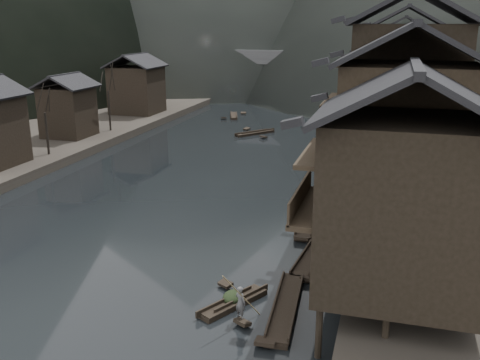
% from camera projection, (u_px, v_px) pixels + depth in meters
% --- Properties ---
extents(water, '(300.00, 300.00, 0.00)m').
position_uv_depth(water, '(133.00, 235.00, 36.79)').
color(water, black).
rests_on(water, ground).
extents(left_bank, '(40.00, 200.00, 1.20)m').
position_uv_depth(left_bank, '(47.00, 113.00, 82.76)').
color(left_bank, '#2D2823').
rests_on(left_bank, ground).
extents(stilt_houses, '(9.00, 67.60, 16.41)m').
position_uv_depth(stilt_houses, '(404.00, 81.00, 47.59)').
color(stilt_houses, black).
rests_on(stilt_houses, ground).
extents(left_houses, '(8.10, 53.20, 8.73)m').
position_uv_depth(left_houses, '(46.00, 101.00, 59.16)').
color(left_houses, black).
rests_on(left_houses, left_bank).
extents(moored_sampans, '(2.87, 73.09, 0.47)m').
position_uv_depth(moored_sampans, '(345.00, 156.00, 57.58)').
color(moored_sampans, black).
rests_on(moored_sampans, water).
extents(midriver_boats, '(17.56, 32.56, 0.45)m').
position_uv_depth(midriver_boats, '(277.00, 117.00, 81.00)').
color(midriver_boats, black).
rests_on(midriver_boats, water).
extents(stone_bridge, '(40.00, 6.00, 9.00)m').
position_uv_depth(stone_bridge, '(306.00, 71.00, 101.66)').
color(stone_bridge, '#4C4C4F').
rests_on(stone_bridge, ground).
extents(hero_sampan, '(2.91, 4.37, 0.43)m').
position_uv_depth(hero_sampan, '(233.00, 302.00, 27.64)').
color(hero_sampan, black).
rests_on(hero_sampan, water).
extents(cargo_heap, '(1.01, 1.32, 0.60)m').
position_uv_depth(cargo_heap, '(232.00, 291.00, 27.69)').
color(cargo_heap, black).
rests_on(cargo_heap, hero_sampan).
extents(boatman, '(0.74, 0.67, 1.71)m').
position_uv_depth(boatman, '(240.00, 298.00, 25.84)').
color(boatman, '#555557').
rests_on(boatman, hero_sampan).
extents(bamboo_pole, '(1.48, 2.47, 3.41)m').
position_uv_depth(bamboo_pole, '(244.00, 250.00, 25.06)').
color(bamboo_pole, '#8C7A51').
rests_on(bamboo_pole, boatman).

